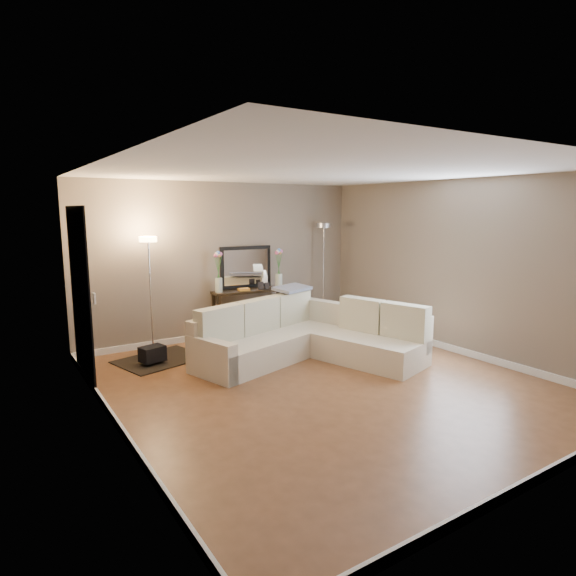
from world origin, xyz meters
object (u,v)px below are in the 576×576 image
floor_lamp_unlit (324,254)px  sectional_sofa (304,337)px  console_table (246,310)px  floor_lamp_lit (150,272)px

floor_lamp_unlit → sectional_sofa: bearing=-134.4°
console_table → floor_lamp_unlit: bearing=-2.0°
floor_lamp_lit → console_table: bearing=5.5°
sectional_sofa → floor_lamp_lit: floor_lamp_lit is taller
console_table → floor_lamp_unlit: floor_lamp_unlit is taller
console_table → sectional_sofa: bearing=-85.5°
console_table → floor_lamp_lit: bearing=-174.5°
console_table → floor_lamp_unlit: 1.84m
console_table → floor_lamp_lit: (-1.67, -0.16, 0.80)m
sectional_sofa → floor_lamp_unlit: (1.49, 1.52, 1.03)m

